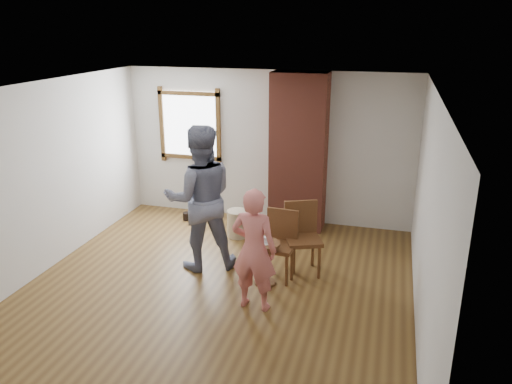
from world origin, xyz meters
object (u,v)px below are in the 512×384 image
stoneware_crock (238,223)px  dining_chair_left (280,240)px  dining_chair_right (302,233)px  side_table (265,256)px  man (200,198)px  person_pink (254,250)px

stoneware_crock → dining_chair_left: (0.96, -1.12, 0.30)m
dining_chair_right → side_table: (-0.40, -0.51, -0.16)m
man → dining_chair_right: bearing=163.0°
dining_chair_left → dining_chair_right: 0.35m
stoneware_crock → person_pink: size_ratio=0.29×
side_table → dining_chair_left: bearing=64.6°
dining_chair_left → person_pink: (-0.12, -0.87, 0.24)m
person_pink → dining_chair_right: bearing=-104.6°
dining_chair_right → man: bearing=167.2°
stoneware_crock → person_pink: person_pink is taller
side_table → person_pink: 0.69m
dining_chair_left → side_table: bearing=-111.2°
stoneware_crock → man: bearing=-98.9°
dining_chair_left → man: bearing=-175.2°
dining_chair_left → person_pink: size_ratio=0.61×
man → dining_chair_left: bearing=153.8°
side_table → person_pink: bearing=-88.4°
dining_chair_left → stoneware_crock: bearing=134.7°
man → stoneware_crock: bearing=-125.8°
side_table → man: 1.21m
side_table → person_pink: size_ratio=0.39×
stoneware_crock → dining_chair_right: (1.22, -0.89, 0.34)m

